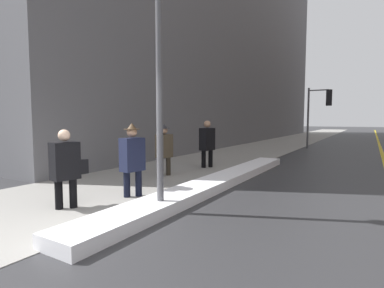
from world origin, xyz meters
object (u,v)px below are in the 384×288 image
at_px(lamp_post, 159,70).
at_px(pedestrian_trailing, 132,157).
at_px(pedestrian_in_fedora, 164,148).
at_px(pedestrian_in_glasses, 207,142).
at_px(traffic_light_near, 321,105).
at_px(pedestrian_with_shoulder_bag, 66,165).

bearing_deg(lamp_post, pedestrian_trailing, 154.20).
relative_size(pedestrian_in_fedora, pedestrian_in_glasses, 0.94).
relative_size(lamp_post, traffic_light_near, 1.17).
height_order(lamp_post, pedestrian_in_fedora, lamp_post).
xyz_separation_m(lamp_post, pedestrian_with_shoulder_bag, (-1.64, -0.72, -1.70)).
distance_m(pedestrian_trailing, pedestrian_in_glasses, 4.37).
bearing_deg(lamp_post, pedestrian_in_glasses, 108.82).
relative_size(pedestrian_with_shoulder_bag, pedestrian_trailing, 0.93).
bearing_deg(lamp_post, pedestrian_in_fedora, 125.09).
relative_size(pedestrian_trailing, pedestrian_in_glasses, 0.98).
bearing_deg(pedestrian_trailing, pedestrian_in_glasses, -164.24).
height_order(traffic_light_near, pedestrian_in_glasses, traffic_light_near).
height_order(lamp_post, pedestrian_in_glasses, lamp_post).
bearing_deg(traffic_light_near, pedestrian_trailing, -97.31).
xyz_separation_m(traffic_light_near, pedestrian_in_glasses, (-2.33, -9.56, -1.63)).
distance_m(lamp_post, pedestrian_in_glasses, 5.43).
relative_size(lamp_post, pedestrian_in_fedora, 2.67).
distance_m(pedestrian_with_shoulder_bag, pedestrian_trailing, 1.36).
height_order(pedestrian_trailing, pedestrian_in_fedora, pedestrian_trailing).
relative_size(traffic_light_near, pedestrian_trailing, 2.21).
bearing_deg(traffic_light_near, pedestrian_in_glasses, -103.53).
height_order(lamp_post, traffic_light_near, lamp_post).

